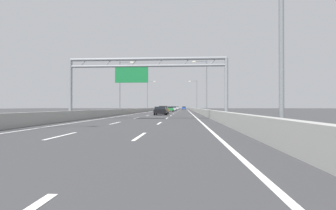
# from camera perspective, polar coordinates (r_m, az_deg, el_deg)

# --- Properties ---
(ground_plane) EXTENTS (260.00, 260.00, 0.00)m
(ground_plane) POSITION_cam_1_polar(r_m,az_deg,el_deg) (98.79, 1.46, -1.17)
(ground_plane) COLOR #38383A
(lane_dash_left_1) EXTENTS (0.16, 3.00, 0.01)m
(lane_dash_left_1) POSITION_cam_1_polar(r_m,az_deg,el_deg) (12.60, -22.84, -6.41)
(lane_dash_left_1) COLOR white
(lane_dash_left_1) RESTS_ON ground_plane
(lane_dash_left_2) EXTENTS (0.16, 3.00, 0.01)m
(lane_dash_left_2) POSITION_cam_1_polar(r_m,az_deg,el_deg) (21.01, -11.79, -4.01)
(lane_dash_left_2) COLOR white
(lane_dash_left_2) RESTS_ON ground_plane
(lane_dash_left_3) EXTENTS (0.16, 3.00, 0.01)m
(lane_dash_left_3) POSITION_cam_1_polar(r_m,az_deg,el_deg) (29.77, -7.17, -2.95)
(lane_dash_left_3) COLOR white
(lane_dash_left_3) RESTS_ON ground_plane
(lane_dash_left_4) EXTENTS (0.16, 3.00, 0.01)m
(lane_dash_left_4) POSITION_cam_1_polar(r_m,az_deg,el_deg) (38.64, -4.66, -2.36)
(lane_dash_left_4) COLOR white
(lane_dash_left_4) RESTS_ON ground_plane
(lane_dash_left_5) EXTENTS (0.16, 3.00, 0.01)m
(lane_dash_left_5) POSITION_cam_1_polar(r_m,az_deg,el_deg) (47.56, -3.09, -1.99)
(lane_dash_left_5) COLOR white
(lane_dash_left_5) RESTS_ON ground_plane
(lane_dash_left_6) EXTENTS (0.16, 3.00, 0.01)m
(lane_dash_left_6) POSITION_cam_1_polar(r_m,az_deg,el_deg) (56.50, -2.02, -1.74)
(lane_dash_left_6) COLOR white
(lane_dash_left_6) RESTS_ON ground_plane
(lane_dash_left_7) EXTENTS (0.16, 3.00, 0.01)m
(lane_dash_left_7) POSITION_cam_1_polar(r_m,az_deg,el_deg) (65.46, -1.24, -1.56)
(lane_dash_left_7) COLOR white
(lane_dash_left_7) RESTS_ON ground_plane
(lane_dash_left_8) EXTENTS (0.16, 3.00, 0.01)m
(lane_dash_left_8) POSITION_cam_1_polar(r_m,az_deg,el_deg) (74.43, -0.65, -1.42)
(lane_dash_left_8) COLOR white
(lane_dash_left_8) RESTS_ON ground_plane
(lane_dash_left_9) EXTENTS (0.16, 3.00, 0.01)m
(lane_dash_left_9) POSITION_cam_1_polar(r_m,az_deg,el_deg) (83.41, -0.18, -1.31)
(lane_dash_left_9) COLOR white
(lane_dash_left_9) RESTS_ON ground_plane
(lane_dash_left_10) EXTENTS (0.16, 3.00, 0.01)m
(lane_dash_left_10) POSITION_cam_1_polar(r_m,az_deg,el_deg) (92.39, 0.19, -1.22)
(lane_dash_left_10) COLOR white
(lane_dash_left_10) RESTS_ON ground_plane
(lane_dash_left_11) EXTENTS (0.16, 3.00, 0.01)m
(lane_dash_left_11) POSITION_cam_1_polar(r_m,az_deg,el_deg) (101.37, 0.50, -1.15)
(lane_dash_left_11) COLOR white
(lane_dash_left_11) RESTS_ON ground_plane
(lane_dash_left_12) EXTENTS (0.16, 3.00, 0.01)m
(lane_dash_left_12) POSITION_cam_1_polar(r_m,az_deg,el_deg) (110.36, 0.76, -1.09)
(lane_dash_left_12) COLOR white
(lane_dash_left_12) RESTS_ON ground_plane
(lane_dash_left_13) EXTENTS (0.16, 3.00, 0.01)m
(lane_dash_left_13) POSITION_cam_1_polar(r_m,az_deg,el_deg) (119.35, 0.97, -1.03)
(lane_dash_left_13) COLOR white
(lane_dash_left_13) RESTS_ON ground_plane
(lane_dash_left_14) EXTENTS (0.16, 3.00, 0.01)m
(lane_dash_left_14) POSITION_cam_1_polar(r_m,az_deg,el_deg) (128.34, 1.16, -0.99)
(lane_dash_left_14) COLOR white
(lane_dash_left_14) RESTS_ON ground_plane
(lane_dash_left_15) EXTENTS (0.16, 3.00, 0.01)m
(lane_dash_left_15) POSITION_cam_1_polar(r_m,az_deg,el_deg) (137.33, 1.33, -0.95)
(lane_dash_left_15) COLOR white
(lane_dash_left_15) RESTS_ON ground_plane
(lane_dash_left_16) EXTENTS (0.16, 3.00, 0.01)m
(lane_dash_left_16) POSITION_cam_1_polar(r_m,az_deg,el_deg) (146.32, 1.47, -0.92)
(lane_dash_left_16) COLOR white
(lane_dash_left_16) RESTS_ON ground_plane
(lane_dash_left_17) EXTENTS (0.16, 3.00, 0.01)m
(lane_dash_left_17) POSITION_cam_1_polar(r_m,az_deg,el_deg) (155.32, 1.60, -0.89)
(lane_dash_left_17) COLOR white
(lane_dash_left_17) RESTS_ON ground_plane
(lane_dash_right_1) EXTENTS (0.16, 3.00, 0.01)m
(lane_dash_right_1) POSITION_cam_1_polar(r_m,az_deg,el_deg) (11.46, -6.39, -7.04)
(lane_dash_right_1) COLOR white
(lane_dash_right_1) RESTS_ON ground_plane
(lane_dash_right_2) EXTENTS (0.16, 3.00, 0.01)m
(lane_dash_right_2) POSITION_cam_1_polar(r_m,az_deg,el_deg) (20.35, -1.95, -4.13)
(lane_dash_right_2) COLOR white
(lane_dash_right_2) RESTS_ON ground_plane
(lane_dash_right_3) EXTENTS (0.16, 3.00, 0.01)m
(lane_dash_right_3) POSITION_cam_1_polar(r_m,az_deg,el_deg) (29.31, -0.23, -2.99)
(lane_dash_right_3) COLOR white
(lane_dash_right_3) RESTS_ON ground_plane
(lane_dash_right_4) EXTENTS (0.16, 3.00, 0.01)m
(lane_dash_right_4) POSITION_cam_1_polar(r_m,az_deg,el_deg) (38.29, 0.68, -2.38)
(lane_dash_right_4) COLOR white
(lane_dash_right_4) RESTS_ON ground_plane
(lane_dash_right_5) EXTENTS (0.16, 3.00, 0.01)m
(lane_dash_right_5) POSITION_cam_1_polar(r_m,az_deg,el_deg) (47.27, 1.25, -2.00)
(lane_dash_right_5) COLOR white
(lane_dash_right_5) RESTS_ON ground_plane
(lane_dash_right_6) EXTENTS (0.16, 3.00, 0.01)m
(lane_dash_right_6) POSITION_cam_1_polar(r_m,az_deg,el_deg) (56.26, 1.63, -1.75)
(lane_dash_right_6) COLOR white
(lane_dash_right_6) RESTS_ON ground_plane
(lane_dash_right_7) EXTENTS (0.16, 3.00, 0.01)m
(lane_dash_right_7) POSITION_cam_1_polar(r_m,az_deg,el_deg) (65.26, 1.91, -1.56)
(lane_dash_right_7) COLOR white
(lane_dash_right_7) RESTS_ON ground_plane
(lane_dash_right_8) EXTENTS (0.16, 3.00, 0.01)m
(lane_dash_right_8) POSITION_cam_1_polar(r_m,az_deg,el_deg) (74.25, 2.13, -1.42)
(lane_dash_right_8) COLOR white
(lane_dash_right_8) RESTS_ON ground_plane
(lane_dash_right_9) EXTENTS (0.16, 3.00, 0.01)m
(lane_dash_right_9) POSITION_cam_1_polar(r_m,az_deg,el_deg) (83.25, 2.29, -1.31)
(lane_dash_right_9) COLOR white
(lane_dash_right_9) RESTS_ON ground_plane
(lane_dash_right_10) EXTENTS (0.16, 3.00, 0.01)m
(lane_dash_right_10) POSITION_cam_1_polar(r_m,az_deg,el_deg) (92.24, 2.42, -1.22)
(lane_dash_right_10) COLOR white
(lane_dash_right_10) RESTS_ON ground_plane
(lane_dash_right_11) EXTENTS (0.16, 3.00, 0.01)m
(lane_dash_right_11) POSITION_cam_1_polar(r_m,az_deg,el_deg) (101.24, 2.53, -1.15)
(lane_dash_right_11) COLOR white
(lane_dash_right_11) RESTS_ON ground_plane
(lane_dash_right_12) EXTENTS (0.16, 3.00, 0.01)m
(lane_dash_right_12) POSITION_cam_1_polar(r_m,az_deg,el_deg) (110.24, 2.63, -1.09)
(lane_dash_right_12) COLOR white
(lane_dash_right_12) RESTS_ON ground_plane
(lane_dash_right_13) EXTENTS (0.16, 3.00, 0.01)m
(lane_dash_right_13) POSITION_cam_1_polar(r_m,az_deg,el_deg) (119.24, 2.70, -1.03)
(lane_dash_right_13) COLOR white
(lane_dash_right_13) RESTS_ON ground_plane
(lane_dash_right_14) EXTENTS (0.16, 3.00, 0.01)m
(lane_dash_right_14) POSITION_cam_1_polar(r_m,az_deg,el_deg) (128.23, 2.77, -0.99)
(lane_dash_right_14) COLOR white
(lane_dash_right_14) RESTS_ON ground_plane
(lane_dash_right_15) EXTENTS (0.16, 3.00, 0.01)m
(lane_dash_right_15) POSITION_cam_1_polar(r_m,az_deg,el_deg) (137.23, 2.83, -0.95)
(lane_dash_right_15) COLOR white
(lane_dash_right_15) RESTS_ON ground_plane
(lane_dash_right_16) EXTENTS (0.16, 3.00, 0.01)m
(lane_dash_right_16) POSITION_cam_1_polar(r_m,az_deg,el_deg) (146.23, 2.88, -0.92)
(lane_dash_right_16) COLOR white
(lane_dash_right_16) RESTS_ON ground_plane
(lane_dash_right_17) EXTENTS (0.16, 3.00, 0.01)m
(lane_dash_right_17) POSITION_cam_1_polar(r_m,az_deg,el_deg) (155.23, 2.92, -0.89)
(lane_dash_right_17) COLOR white
(lane_dash_right_17) RESTS_ON ground_plane
(edge_line_left) EXTENTS (0.16, 176.00, 0.01)m
(edge_line_left) POSITION_cam_1_polar(r_m,az_deg,el_deg) (87.19, -2.29, -1.27)
(edge_line_left) COLOR white
(edge_line_left) RESTS_ON ground_plane
(edge_line_right) EXTENTS (0.16, 176.00, 0.01)m
(edge_line_right) POSITION_cam_1_polar(r_m,az_deg,el_deg) (86.73, 4.63, -1.27)
(edge_line_right) COLOR white
(edge_line_right) RESTS_ON ground_plane
(barrier_left) EXTENTS (0.45, 220.00, 0.95)m
(barrier_left) POSITION_cam_1_polar(r_m,az_deg,el_deg) (109.24, -1.96, -0.85)
(barrier_left) COLOR #9E9E99
(barrier_left) RESTS_ON ground_plane
(barrier_right) EXTENTS (0.45, 220.00, 0.95)m
(barrier_right) POSITION_cam_1_polar(r_m,az_deg,el_deg) (108.76, 5.30, -0.85)
(barrier_right) COLOR #9E9E99
(barrier_right) RESTS_ON ground_plane
(sign_gantry) EXTENTS (16.34, 0.36, 6.36)m
(sign_gantry) POSITION_cam_1_polar(r_m,az_deg,el_deg) (26.02, -5.24, 7.36)
(sign_gantry) COLOR gray
(sign_gantry) RESTS_ON ground_plane
(streetlamp_right_near) EXTENTS (2.58, 0.28, 9.50)m
(streetlamp_right_near) POSITION_cam_1_polar(r_m,az_deg,el_deg) (11.77, 23.06, 19.84)
(streetlamp_right_near) COLOR slate
(streetlamp_right_near) RESTS_ON ground_plane
(streetlamp_left_mid) EXTENTS (2.58, 0.28, 9.50)m
(streetlamp_left_mid) POSITION_cam_1_polar(r_m,az_deg,el_deg) (45.99, -10.55, 4.68)
(streetlamp_left_mid) COLOR slate
(streetlamp_left_mid) RESTS_ON ground_plane
(streetlamp_right_mid) EXTENTS (2.58, 0.28, 9.50)m
(streetlamp_right_mid) POSITION_cam_1_polar(r_m,az_deg,el_deg) (44.74, 8.39, 4.82)
(streetlamp_right_mid) COLOR slate
(streetlamp_right_mid) RESTS_ON ground_plane
(streetlamp_left_far) EXTENTS (2.58, 0.28, 9.50)m
(streetlamp_left_far) POSITION_cam_1_polar(r_m,az_deg,el_deg) (79.30, -4.51, 2.54)
(streetlamp_left_far) COLOR slate
(streetlamp_left_far) RESTS_ON ground_plane
(streetlamp_right_far) EXTENTS (2.58, 0.28, 9.50)m
(streetlamp_right_far) POSITION_cam_1_polar(r_m,az_deg,el_deg) (78.59, 6.34, 2.57)
(streetlamp_right_far) COLOR slate
(streetlamp_right_far) RESTS_ON ground_plane
(silver_car) EXTENTS (1.89, 4.13, 1.46)m
(silver_car) POSITION_cam_1_polar(r_m,az_deg,el_deg) (83.95, 1.23, -0.79)
(silver_car) COLOR #A8ADB2
(silver_car) RESTS_ON ground_plane
(red_car) EXTENTS (1.84, 4.49, 1.44)m
(red_car) POSITION_cam_1_polar(r_m,az_deg,el_deg) (95.94, 1.29, -0.75)
(red_car) COLOR red
(red_car) RESTS_ON ground_plane
(blue_car) EXTENTS (1.85, 4.60, 1.47)m
(blue_car) POSITION_cam_1_polar(r_m,az_deg,el_deg) (122.39, 3.63, -0.67)
(blue_car) COLOR #2347AD
(blue_car) RESTS_ON ground_plane
(orange_car) EXTENTS (1.74, 4.18, 1.49)m
(orange_car) POSITION_cam_1_polar(r_m,az_deg,el_deg) (48.22, -1.01, -1.09)
(orange_car) COLOR orange
(orange_car) RESTS_ON ground_plane
(green_car) EXTENTS (1.74, 4.31, 1.42)m
(green_car) POSITION_cam_1_polar(r_m,az_deg,el_deg) (70.24, 0.51, -0.89)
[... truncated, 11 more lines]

